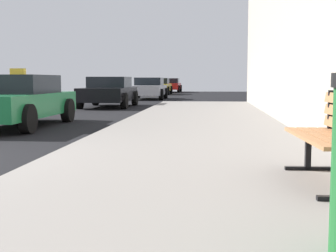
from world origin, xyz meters
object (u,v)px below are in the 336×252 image
Objects in this scene: car_silver at (149,88)px; car_black at (109,92)px; car_green at (16,100)px; bench at (336,131)px; car_yellow at (158,86)px; car_red at (170,85)px.

car_black is at bearing 85.41° from car_silver.
car_black is at bearing -93.26° from car_green.
car_yellow reaches higher than bench.
bench is 0.38× the size of car_silver.
car_red is (-0.09, 15.65, 0.00)m from car_silver.
car_silver is at bearing -93.91° from car_green.
bench is at bearing 97.24° from car_red.
car_red is (0.38, 6.29, 0.00)m from car_yellow.
car_black is at bearing 89.41° from car_yellow.
car_silver is at bearing 90.33° from car_red.
car_silver reaches higher than bench.
car_yellow is 0.99× the size of car_red.
car_silver is at bearing -94.59° from car_black.
car_green reaches higher than car_yellow.
bench is at bearing 132.29° from car_green.
car_green is at bearing 86.09° from car_silver.
car_red is (0.56, 23.71, 0.00)m from car_black.
car_green is at bearing 88.15° from car_red.
car_black and car_yellow have the same top height.
car_red is (1.04, 32.17, -0.00)m from car_green.
car_black is 0.93× the size of car_red.
car_silver is 0.95× the size of car_red.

